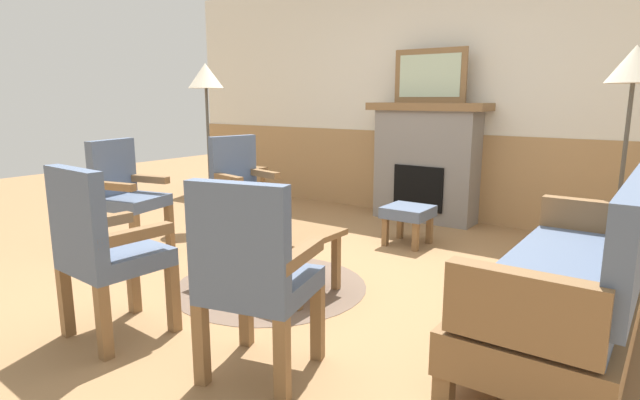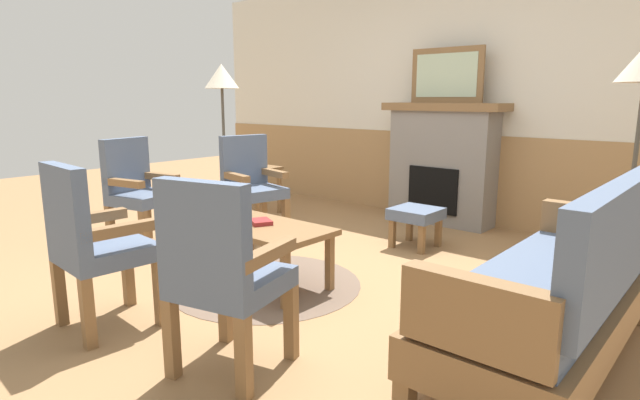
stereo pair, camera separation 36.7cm
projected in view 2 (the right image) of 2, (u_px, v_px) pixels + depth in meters
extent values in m
plane|color=#997047|center=(290.00, 279.00, 3.82)|extent=(14.00, 14.00, 0.00)
cube|color=silver|center=(457.00, 96.00, 5.48)|extent=(7.20, 0.12, 2.70)
cube|color=#A87F51|center=(449.00, 177.00, 5.60)|extent=(7.20, 0.02, 0.95)
cube|color=gray|center=(442.00, 168.00, 5.44)|extent=(1.10, 0.36, 1.20)
cube|color=black|center=(432.00, 190.00, 5.35)|extent=(0.56, 0.02, 0.48)
cube|color=brown|center=(445.00, 107.00, 5.32)|extent=(1.30, 0.44, 0.08)
cube|color=brown|center=(447.00, 75.00, 5.26)|extent=(0.80, 0.03, 0.56)
cube|color=#B2C6A8|center=(446.00, 75.00, 5.24)|extent=(0.68, 0.01, 0.44)
cube|color=brown|center=(537.00, 287.00, 3.44)|extent=(0.08, 0.08, 0.16)
cube|color=brown|center=(405.00, 394.00, 2.19)|extent=(0.08, 0.08, 0.16)
cube|color=brown|center=(639.00, 311.00, 3.05)|extent=(0.08, 0.08, 0.16)
cube|color=brown|center=(544.00, 313.00, 2.59)|extent=(0.70, 1.80, 0.20)
cube|color=slate|center=(547.00, 283.00, 2.56)|extent=(0.60, 1.70, 0.12)
cube|color=slate|center=(622.00, 234.00, 2.30)|extent=(0.10, 1.70, 0.50)
cube|color=brown|center=(593.00, 229.00, 3.16)|extent=(0.60, 0.10, 0.30)
cube|color=brown|center=(476.00, 317.00, 1.90)|extent=(0.60, 0.10, 0.30)
cube|color=brown|center=(205.00, 253.00, 3.78)|extent=(0.05, 0.05, 0.40)
cube|color=brown|center=(285.00, 279.00, 3.24)|extent=(0.05, 0.05, 0.40)
cube|color=brown|center=(250.00, 241.00, 4.10)|extent=(0.05, 0.05, 0.40)
cube|color=brown|center=(330.00, 263.00, 3.56)|extent=(0.05, 0.05, 0.40)
cube|color=brown|center=(265.00, 228.00, 3.63)|extent=(0.96, 0.56, 0.04)
cylinder|color=brown|center=(266.00, 284.00, 3.71)|extent=(1.38, 1.38, 0.01)
cube|color=maroon|center=(261.00, 222.00, 3.67)|extent=(0.21, 0.20, 0.03)
cube|color=brown|center=(392.00, 233.00, 4.60)|extent=(0.05, 0.05, 0.26)
cube|color=brown|center=(422.00, 239.00, 4.41)|extent=(0.05, 0.05, 0.26)
cube|color=brown|center=(410.00, 227.00, 4.82)|extent=(0.05, 0.05, 0.26)
cube|color=brown|center=(438.00, 233.00, 4.63)|extent=(0.05, 0.05, 0.26)
cube|color=slate|center=(416.00, 214.00, 4.58)|extent=(0.40, 0.40, 0.10)
cube|color=brown|center=(180.00, 223.00, 4.68)|extent=(0.07, 0.07, 0.40)
cube|color=brown|center=(144.00, 234.00, 4.32)|extent=(0.07, 0.07, 0.40)
cube|color=brown|center=(147.00, 218.00, 4.88)|extent=(0.07, 0.07, 0.40)
cube|color=brown|center=(111.00, 228.00, 4.52)|extent=(0.07, 0.07, 0.40)
cube|color=slate|center=(144.00, 198.00, 4.55)|extent=(0.57, 0.57, 0.10)
cube|color=slate|center=(126.00, 165.00, 4.59)|extent=(0.18, 0.49, 0.48)
cube|color=brown|center=(160.00, 176.00, 4.70)|extent=(0.44, 0.16, 0.06)
cube|color=brown|center=(124.00, 183.00, 4.34)|extent=(0.44, 0.16, 0.06)
cube|color=brown|center=(286.00, 219.00, 4.84)|extent=(0.07, 0.07, 0.40)
cube|color=brown|center=(247.00, 226.00, 4.59)|extent=(0.07, 0.07, 0.40)
cube|color=brown|center=(263.00, 211.00, 5.17)|extent=(0.07, 0.07, 0.40)
cube|color=brown|center=(226.00, 217.00, 4.92)|extent=(0.07, 0.07, 0.40)
cube|color=slate|center=(255.00, 192.00, 4.83)|extent=(0.57, 0.57, 0.10)
cube|color=slate|center=(244.00, 160.00, 4.93)|extent=(0.18, 0.49, 0.48)
cube|color=brown|center=(273.00, 173.00, 4.92)|extent=(0.44, 0.16, 0.06)
cube|color=brown|center=(235.00, 177.00, 4.68)|extent=(0.44, 0.16, 0.06)
cube|color=brown|center=(128.00, 275.00, 3.31)|extent=(0.06, 0.06, 0.40)
cube|color=brown|center=(160.00, 292.00, 3.02)|extent=(0.06, 0.06, 0.40)
cube|color=brown|center=(60.00, 293.00, 3.01)|extent=(0.06, 0.06, 0.40)
cube|color=brown|center=(88.00, 313.00, 2.72)|extent=(0.06, 0.06, 0.40)
cube|color=slate|center=(106.00, 252.00, 2.97)|extent=(0.51, 0.51, 0.10)
cube|color=slate|center=(65.00, 209.00, 2.77)|extent=(0.48, 0.11, 0.48)
cube|color=brown|center=(90.00, 218.00, 3.07)|extent=(0.10, 0.44, 0.06)
cube|color=brown|center=(120.00, 230.00, 2.79)|extent=(0.10, 0.44, 0.06)
cube|color=brown|center=(225.00, 307.00, 2.81)|extent=(0.07, 0.07, 0.40)
cube|color=brown|center=(291.00, 322.00, 2.63)|extent=(0.07, 0.07, 0.40)
cube|color=brown|center=(172.00, 338.00, 2.44)|extent=(0.07, 0.07, 0.40)
cube|color=brown|center=(244.00, 358.00, 2.26)|extent=(0.07, 0.07, 0.40)
cube|color=slate|center=(232.00, 282.00, 2.49)|extent=(0.58, 0.58, 0.10)
cube|color=slate|center=(202.00, 234.00, 2.25)|extent=(0.49, 0.19, 0.48)
cube|color=brown|center=(197.00, 243.00, 2.54)|extent=(0.17, 0.44, 0.06)
cube|color=brown|center=(267.00, 254.00, 2.36)|extent=(0.17, 0.44, 0.06)
cube|color=brown|center=(258.00, 188.00, 6.19)|extent=(0.04, 0.04, 0.52)
cube|color=brown|center=(279.00, 191.00, 5.95)|extent=(0.04, 0.04, 0.52)
cube|color=brown|center=(235.00, 192.00, 5.92)|extent=(0.04, 0.04, 0.52)
cube|color=brown|center=(256.00, 196.00, 5.69)|extent=(0.04, 0.04, 0.52)
cube|color=brown|center=(257.00, 168.00, 5.88)|extent=(0.44, 0.44, 0.03)
cylinder|color=#332D28|center=(619.00, 292.00, 3.52)|extent=(0.24, 0.24, 0.03)
cylinder|color=#4C473D|center=(631.00, 190.00, 3.38)|extent=(0.03, 0.03, 1.40)
cylinder|color=#332D28|center=(227.00, 219.00, 5.63)|extent=(0.24, 0.24, 0.03)
cylinder|color=#4C473D|center=(224.00, 155.00, 5.49)|extent=(0.03, 0.03, 1.40)
cone|color=silver|center=(222.00, 76.00, 5.33)|extent=(0.36, 0.36, 0.25)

